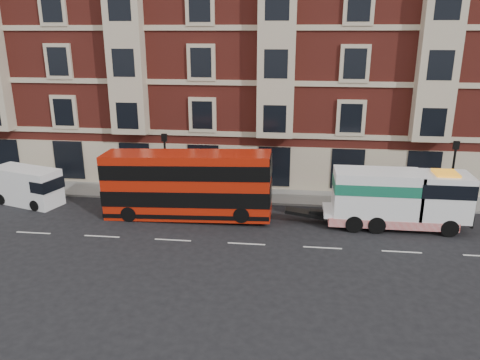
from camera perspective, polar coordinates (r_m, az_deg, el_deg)
name	(u,v)px	position (r m, az deg, el deg)	size (l,w,h in m)	color
ground	(246,244)	(25.04, 0.78, -7.79)	(120.00, 120.00, 0.00)	black
sidewalk	(258,196)	(31.92, 2.21, -1.92)	(90.00, 3.00, 0.15)	slate
victorian_terrace	(274,41)	(37.55, 4.17, 16.54)	(45.00, 12.00, 20.40)	maroon
lamp_post_west	(165,161)	(30.95, -9.08, 2.29)	(0.35, 0.15, 4.35)	black
lamp_post_east	(453,170)	(31.33, 24.50, 1.08)	(0.35, 0.15, 4.35)	black
double_decker_bus	(187,184)	(27.88, -6.45, -0.49)	(9.93, 2.28, 4.02)	red
tow_truck	(396,198)	(27.91, 18.47, -2.11)	(7.95, 2.35, 3.31)	white
box_van	(27,186)	(33.39, -24.54, -0.70)	(4.88, 3.05, 2.36)	white
pedestrian	(153,180)	(32.76, -10.60, -0.03)	(0.61, 0.40, 1.66)	#211B37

